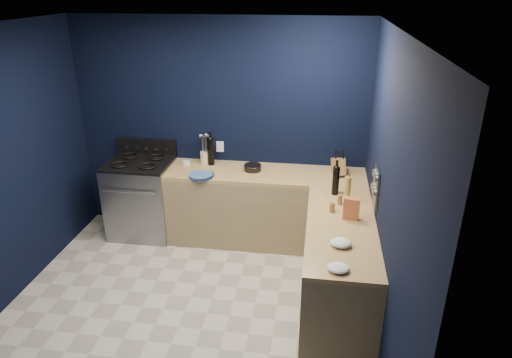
% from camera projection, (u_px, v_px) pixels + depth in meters
% --- Properties ---
extents(floor, '(3.50, 3.50, 0.02)m').
position_uv_depth(floor, '(185.00, 312.00, 4.40)').
color(floor, '#BDB8A6').
rests_on(floor, ground).
extents(ceiling, '(3.50, 3.50, 0.02)m').
position_uv_depth(ceiling, '(163.00, 28.00, 3.36)').
color(ceiling, silver).
rests_on(ceiling, ground).
extents(wall_back, '(3.50, 0.02, 2.60)m').
position_uv_depth(wall_back, '(220.00, 129.00, 5.48)').
color(wall_back, black).
rests_on(wall_back, ground).
extents(wall_right, '(0.02, 3.50, 2.60)m').
position_uv_depth(wall_right, '(387.00, 202.00, 3.65)').
color(wall_right, black).
rests_on(wall_right, ground).
extents(wall_front, '(3.50, 0.02, 2.60)m').
position_uv_depth(wall_front, '(69.00, 335.00, 2.28)').
color(wall_front, black).
rests_on(wall_front, ground).
extents(cab_back, '(2.30, 0.63, 0.86)m').
position_uv_depth(cab_back, '(265.00, 208.00, 5.45)').
color(cab_back, '#907A50').
rests_on(cab_back, floor).
extents(top_back, '(2.30, 0.63, 0.04)m').
position_uv_depth(top_back, '(266.00, 174.00, 5.27)').
color(top_back, olive).
rests_on(top_back, cab_back).
extents(cab_right, '(0.63, 1.67, 0.86)m').
position_uv_depth(cab_right, '(338.00, 269.00, 4.30)').
color(cab_right, '#907A50').
rests_on(cab_right, floor).
extents(top_right, '(0.63, 1.67, 0.04)m').
position_uv_depth(top_right, '(341.00, 228.00, 4.12)').
color(top_right, olive).
rests_on(top_right, cab_right).
extents(gas_range, '(0.76, 0.66, 0.92)m').
position_uv_depth(gas_range, '(143.00, 199.00, 5.63)').
color(gas_range, gray).
rests_on(gas_range, floor).
extents(oven_door, '(0.59, 0.02, 0.42)m').
position_uv_depth(oven_door, '(133.00, 211.00, 5.35)').
color(oven_door, black).
rests_on(oven_door, gas_range).
extents(cooktop, '(0.76, 0.66, 0.03)m').
position_uv_depth(cooktop, '(139.00, 163.00, 5.44)').
color(cooktop, black).
rests_on(cooktop, gas_range).
extents(backguard, '(0.76, 0.06, 0.20)m').
position_uv_depth(backguard, '(147.00, 147.00, 5.67)').
color(backguard, black).
rests_on(backguard, gas_range).
extents(spice_panel, '(0.02, 0.28, 0.38)m').
position_uv_depth(spice_panel, '(376.00, 188.00, 4.20)').
color(spice_panel, gray).
rests_on(spice_panel, wall_right).
extents(wall_outlet, '(0.09, 0.02, 0.13)m').
position_uv_depth(wall_outlet, '(220.00, 147.00, 5.55)').
color(wall_outlet, white).
rests_on(wall_outlet, wall_back).
extents(plate_stack, '(0.28, 0.28, 0.03)m').
position_uv_depth(plate_stack, '(201.00, 175.00, 5.14)').
color(plate_stack, '#345C8D').
rests_on(plate_stack, top_back).
extents(ramekin, '(0.10, 0.10, 0.04)m').
position_uv_depth(ramekin, '(187.00, 163.00, 5.49)').
color(ramekin, white).
rests_on(ramekin, top_back).
extents(utensil_crock, '(0.14, 0.14, 0.15)m').
position_uv_depth(utensil_crock, '(205.00, 158.00, 5.50)').
color(utensil_crock, beige).
rests_on(utensil_crock, top_back).
extents(wine_bottle_back, '(0.08, 0.08, 0.33)m').
position_uv_depth(wine_bottle_back, '(211.00, 152.00, 5.43)').
color(wine_bottle_back, black).
rests_on(wine_bottle_back, top_back).
extents(lemon_basket, '(0.25, 0.25, 0.07)m').
position_uv_depth(lemon_basket, '(253.00, 167.00, 5.30)').
color(lemon_basket, black).
rests_on(lemon_basket, top_back).
extents(knife_block, '(0.18, 0.26, 0.24)m').
position_uv_depth(knife_block, '(338.00, 166.00, 5.17)').
color(knife_block, olive).
rests_on(knife_block, top_back).
extents(wine_bottle_right, '(0.08, 0.08, 0.29)m').
position_uv_depth(wine_bottle_right, '(336.00, 181.00, 4.67)').
color(wine_bottle_right, black).
rests_on(wine_bottle_right, top_right).
extents(oil_bottle, '(0.08, 0.08, 0.27)m').
position_uv_depth(oil_bottle, '(348.00, 189.00, 4.52)').
color(oil_bottle, '#A8A43B').
rests_on(oil_bottle, top_right).
extents(spice_jar_near, '(0.05, 0.05, 0.10)m').
position_uv_depth(spice_jar_near, '(340.00, 199.00, 4.49)').
color(spice_jar_near, olive).
rests_on(spice_jar_near, top_right).
extents(spice_jar_far, '(0.05, 0.05, 0.10)m').
position_uv_depth(spice_jar_far, '(332.00, 207.00, 4.35)').
color(spice_jar_far, olive).
rests_on(spice_jar_far, top_right).
extents(crouton_bag, '(0.15, 0.09, 0.21)m').
position_uv_depth(crouton_bag, '(351.00, 209.00, 4.19)').
color(crouton_bag, '#AD1F31').
rests_on(crouton_bag, top_right).
extents(towel_front, '(0.19, 0.16, 0.06)m').
position_uv_depth(towel_front, '(341.00, 243.00, 3.79)').
color(towel_front, white).
rests_on(towel_front, top_right).
extents(towel_end, '(0.19, 0.17, 0.05)m').
position_uv_depth(towel_end, '(338.00, 268.00, 3.46)').
color(towel_end, white).
rests_on(towel_end, top_right).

